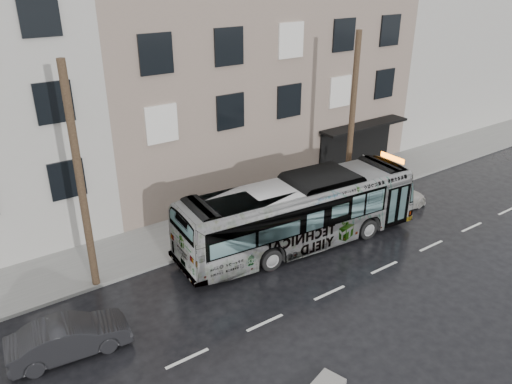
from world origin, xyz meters
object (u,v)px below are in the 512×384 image
at_px(utility_pole_rear, 80,182).
at_px(white_sedan, 395,200).
at_px(bus, 300,213).
at_px(utility_pole_front, 352,120).
at_px(dark_sedan, 69,338).
at_px(sign_post, 361,175).

bearing_deg(utility_pole_rear, white_sedan, -8.18).
xyz_separation_m(utility_pole_rear, bus, (8.94, -2.08, -3.00)).
bearing_deg(white_sedan, bus, 87.21).
xyz_separation_m(utility_pole_front, white_sedan, (1.41, -2.22, -4.07)).
xyz_separation_m(utility_pole_front, utility_pole_rear, (-14.00, 0.00, 0.00)).
bearing_deg(utility_pole_front, dark_sedan, -168.31).
relative_size(utility_pole_rear, white_sedan, 2.23).
xyz_separation_m(white_sedan, dark_sedan, (-17.39, -1.09, 0.07)).
distance_m(white_sedan, dark_sedan, 17.42).
bearing_deg(bus, utility_pole_front, -62.80).
xyz_separation_m(utility_pole_rear, sign_post, (15.10, 0.00, -3.30)).
bearing_deg(sign_post, white_sedan, -82.03).
xyz_separation_m(sign_post, white_sedan, (0.31, -2.22, -0.77)).
distance_m(utility_pole_front, sign_post, 3.48).
height_order(bus, white_sedan, bus).
bearing_deg(utility_pole_rear, bus, -13.11).
distance_m(utility_pole_rear, dark_sedan, 5.55).
relative_size(bus, white_sedan, 2.94).
bearing_deg(sign_post, dark_sedan, -169.04).
distance_m(utility_pole_front, dark_sedan, 16.80).
bearing_deg(dark_sedan, bus, -77.24).
distance_m(utility_pole_rear, white_sedan, 16.09).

